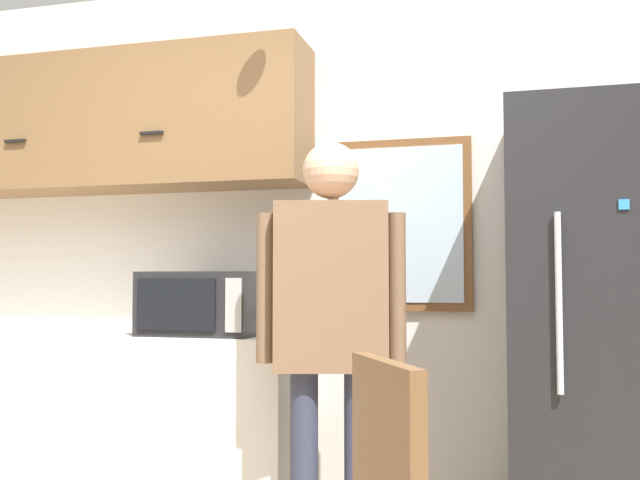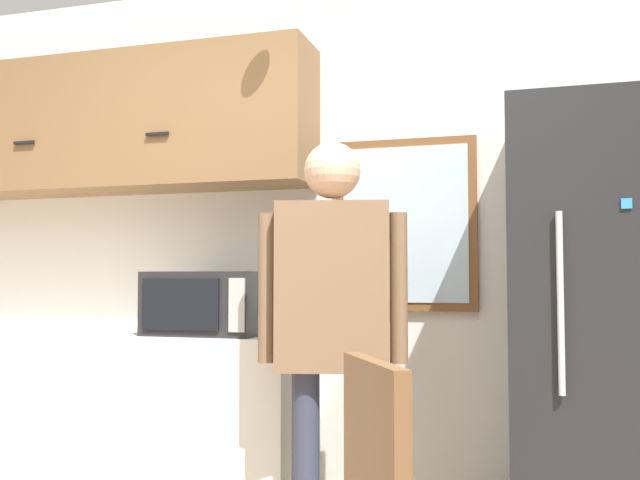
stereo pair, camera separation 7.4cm
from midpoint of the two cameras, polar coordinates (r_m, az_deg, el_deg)
The scene contains 7 objects.
back_wall at distance 3.57m, azimuth -0.57°, elevation -0.01°, with size 6.00×0.06×2.70m.
counter at distance 3.81m, azimuth -18.77°, elevation -13.67°, with size 2.18×0.58×0.90m.
upper_cabinets at distance 3.91m, azimuth -17.49°, elevation 8.82°, with size 2.18×0.38×0.69m.
microwave at distance 3.34m, azimuth -9.95°, elevation -5.01°, with size 0.53×0.37×0.29m.
person at distance 2.81m, azimuth 0.13°, elevation -5.51°, with size 0.58×0.32×1.70m.
refrigerator at distance 3.07m, azimuth 21.70°, elevation -7.24°, with size 0.81×0.75×1.85m.
window at distance 3.45m, azimuth 5.82°, elevation 1.23°, with size 0.68×0.05×0.83m.
Camera 1 is at (0.92, -1.44, 1.15)m, focal length 40.00 mm.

